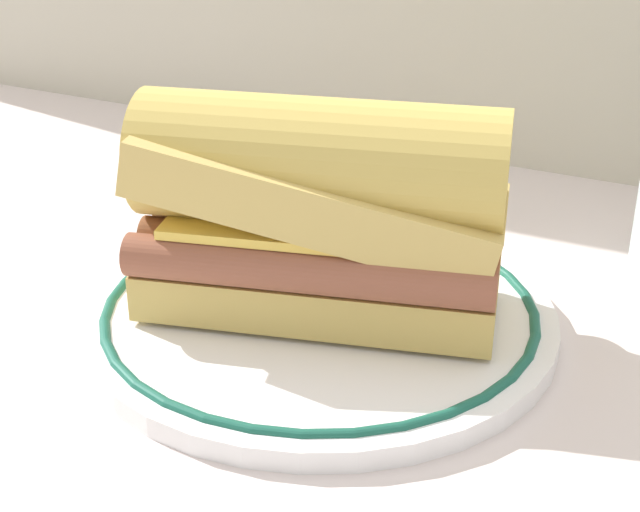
% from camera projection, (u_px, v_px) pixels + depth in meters
% --- Properties ---
extents(ground_plane, '(1.50, 1.50, 0.00)m').
position_uv_depth(ground_plane, '(284.00, 335.00, 0.55)').
color(ground_plane, silver).
extents(plate, '(0.27, 0.27, 0.01)m').
position_uv_depth(plate, '(320.00, 314.00, 0.55)').
color(plate, white).
rests_on(plate, ground_plane).
extents(sausage_sandwich, '(0.21, 0.14, 0.12)m').
position_uv_depth(sausage_sandwich, '(320.00, 207.00, 0.53)').
color(sausage_sandwich, tan).
rests_on(sausage_sandwich, plate).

